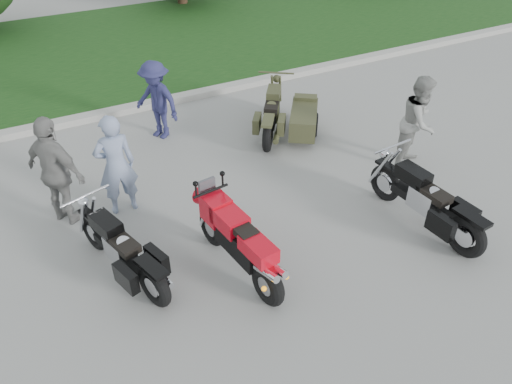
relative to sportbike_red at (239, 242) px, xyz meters
name	(u,v)px	position (x,y,z in m)	size (l,w,h in m)	color
ground	(254,272)	(0.18, -0.12, -0.59)	(80.00, 80.00, 0.00)	#969791
curb	(136,107)	(0.18, 5.88, -0.52)	(60.00, 0.30, 0.15)	#A9A69F
grass_strip	(96,51)	(0.18, 10.03, -0.52)	(60.00, 8.00, 0.14)	#26511C
sportbike_red	(239,242)	(0.00, 0.00, 0.00)	(0.54, 2.12, 1.01)	black
cruiser_left	(125,254)	(-1.49, 0.67, -0.15)	(0.86, 2.18, 0.86)	black
cruiser_right	(429,204)	(3.15, -0.48, -0.12)	(0.52, 2.39, 0.92)	black
cruiser_sidecar	(290,118)	(2.77, 3.21, -0.18)	(1.81, 2.10, 0.87)	black
person_stripe	(116,165)	(-1.11, 2.29, 0.31)	(0.66, 0.43, 1.80)	#8796B8
person_grey	(419,122)	(4.33, 1.16, 0.30)	(0.87, 0.68, 1.79)	#979792
person_denim	(156,100)	(0.28, 4.45, 0.24)	(1.08, 0.62, 1.67)	navy
person_back	(57,172)	(-2.01, 2.45, 0.36)	(1.12, 0.47, 1.91)	gray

